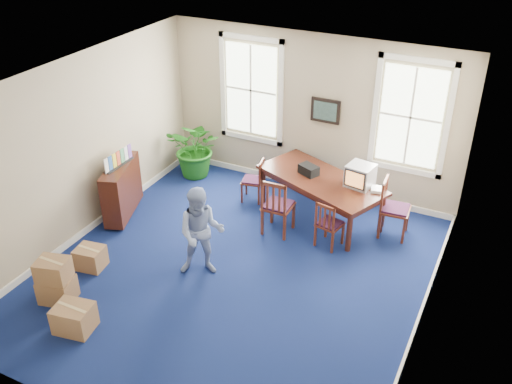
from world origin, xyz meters
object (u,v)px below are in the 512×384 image
at_px(credenza, 122,191).
at_px(conference_table, 320,197).
at_px(potted_plant, 197,148).
at_px(cardboard_boxes, 69,279).
at_px(man, 201,232).
at_px(chair_near_left, 278,205).
at_px(crt_tv, 360,175).

bearing_deg(credenza, conference_table, 5.54).
relative_size(conference_table, potted_plant, 1.86).
height_order(potted_plant, cardboard_boxes, potted_plant).
height_order(man, cardboard_boxes, man).
relative_size(chair_near_left, man, 0.72).
height_order(crt_tv, chair_near_left, crt_tv).
height_order(crt_tv, cardboard_boxes, crt_tv).
distance_m(chair_near_left, man, 1.76).
xyz_separation_m(crt_tv, chair_near_left, (-1.20, -0.87, -0.46)).
height_order(man, credenza, man).
height_order(conference_table, man, man).
distance_m(crt_tv, chair_near_left, 1.55).
bearing_deg(potted_plant, man, -57.36).
relative_size(potted_plant, cardboard_boxes, 0.95).
height_order(crt_tv, credenza, crt_tv).
relative_size(chair_near_left, credenza, 0.88).
relative_size(conference_table, crt_tv, 4.93).
xyz_separation_m(chair_near_left, man, (-0.61, -1.63, 0.22)).
distance_m(conference_table, man, 2.71).
bearing_deg(cardboard_boxes, crt_tv, 50.80).
bearing_deg(chair_near_left, man, 68.23).
distance_m(conference_table, chair_near_left, 0.96).
bearing_deg(credenza, man, -40.54).
xyz_separation_m(man, cardboard_boxes, (-1.45, -1.49, -0.39)).
bearing_deg(man, chair_near_left, 43.22).
bearing_deg(man, potted_plant, 96.38).
bearing_deg(cardboard_boxes, chair_near_left, 56.61).
bearing_deg(credenza, potted_plant, 57.82).
distance_m(chair_near_left, potted_plant, 2.73).
bearing_deg(chair_near_left, cardboard_boxes, 55.35).
bearing_deg(conference_table, credenza, -132.56).
relative_size(crt_tv, man, 0.31).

